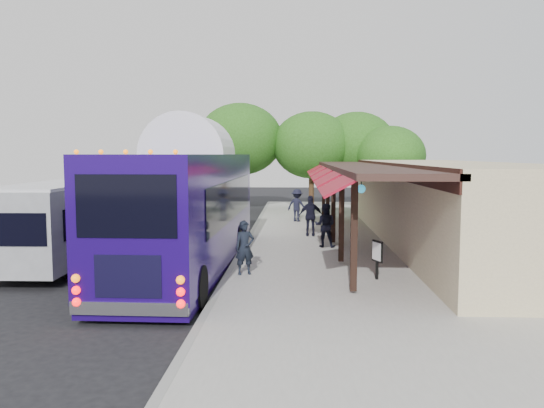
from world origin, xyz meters
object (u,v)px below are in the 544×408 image
(ped_d, at_px, (297,205))
(city_bus, at_px, (83,214))
(ped_a, at_px, (245,248))
(ped_b, at_px, (325,225))
(coach_bus, at_px, (190,203))
(ped_c, at_px, (311,216))
(sign_board, at_px, (377,253))

(ped_d, bearing_deg, city_bus, 75.05)
(city_bus, relative_size, ped_d, 6.01)
(ped_a, xyz_separation_m, ped_b, (2.80, 5.12, 0.04))
(ped_a, height_order, ped_b, ped_b)
(ped_b, bearing_deg, coach_bus, 46.36)
(ped_a, xyz_separation_m, ped_d, (1.67, 13.40, 0.07))
(city_bus, relative_size, ped_a, 6.48)
(city_bus, height_order, ped_c, city_bus)
(ped_a, relative_size, sign_board, 1.43)
(coach_bus, bearing_deg, sign_board, -18.26)
(ped_b, height_order, ped_c, ped_c)
(sign_board, bearing_deg, ped_b, 79.09)
(ped_c, height_order, sign_board, ped_c)
(ped_d, height_order, sign_board, ped_d)
(coach_bus, bearing_deg, city_bus, 158.31)
(ped_b, bearing_deg, ped_c, -69.39)
(coach_bus, distance_m, ped_c, 7.79)
(coach_bus, xyz_separation_m, ped_c, (4.35, 6.35, -1.17))
(sign_board, bearing_deg, coach_bus, 137.17)
(city_bus, xyz_separation_m, ped_d, (8.29, 9.87, -0.56))
(ped_b, bearing_deg, city_bus, 20.20)
(ped_a, bearing_deg, ped_c, 51.65)
(coach_bus, xyz_separation_m, city_bus, (-4.57, 1.90, -0.64))
(ped_d, bearing_deg, ped_b, 122.87)
(ped_c, bearing_deg, sign_board, 103.19)
(city_bus, bearing_deg, ped_c, 25.19)
(city_bus, distance_m, ped_c, 9.98)
(ped_c, bearing_deg, coach_bus, 56.99)
(coach_bus, distance_m, sign_board, 6.61)
(ped_d, bearing_deg, ped_c, 121.71)
(ped_a, distance_m, ped_d, 13.51)
(ped_b, relative_size, sign_board, 1.51)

